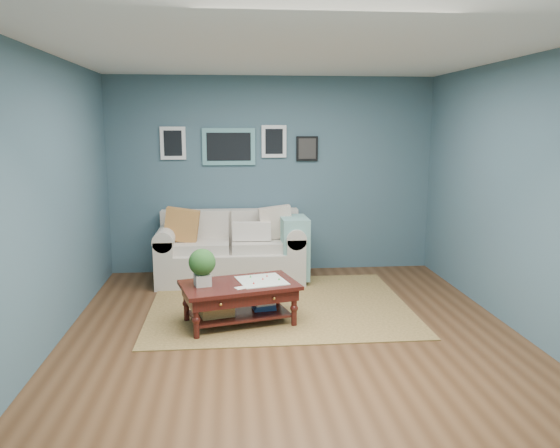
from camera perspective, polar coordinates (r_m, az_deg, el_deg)
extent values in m
plane|color=brown|center=(5.50, 1.34, -11.52)|extent=(5.00, 5.00, 0.00)
plane|color=white|center=(5.14, 1.47, 17.63)|extent=(5.00, 5.00, 0.00)
cube|color=#425F6A|center=(7.62, -0.80, 5.10)|extent=(4.50, 0.02, 2.70)
cube|color=#425F6A|center=(2.73, 7.55, -4.57)|extent=(4.50, 0.02, 2.70)
cube|color=#425F6A|center=(5.38, -23.18, 2.06)|extent=(0.02, 5.00, 2.70)
cube|color=#425F6A|center=(5.85, 23.87, 2.62)|extent=(0.02, 5.00, 2.70)
cube|color=#5E9C9D|center=(7.55, -5.38, 8.05)|extent=(0.72, 0.03, 0.50)
cube|color=black|center=(7.53, -5.38, 8.04)|extent=(0.60, 0.01, 0.38)
cube|color=white|center=(7.58, -11.12, 8.29)|extent=(0.34, 0.03, 0.44)
cube|color=white|center=(7.57, -0.63, 8.63)|extent=(0.34, 0.03, 0.44)
cube|color=black|center=(7.63, 2.85, 7.88)|extent=(0.30, 0.03, 0.34)
cube|color=brown|center=(6.32, -0.08, -8.51)|extent=(2.91, 2.33, 0.01)
cube|color=beige|center=(7.29, -5.17, -4.28)|extent=(1.42, 0.88, 0.42)
cube|color=beige|center=(7.53, -5.24, -0.31)|extent=(1.86, 0.22, 0.48)
cube|color=beige|center=(7.32, -11.72, -3.61)|extent=(0.24, 0.88, 0.62)
cube|color=beige|center=(7.32, 1.35, -3.39)|extent=(0.24, 0.88, 0.62)
cylinder|color=beige|center=(7.25, -11.81, -1.22)|extent=(0.26, 0.88, 0.26)
cylinder|color=beige|center=(7.25, 1.36, -1.00)|extent=(0.26, 0.88, 0.26)
cube|color=beige|center=(7.18, -8.24, -2.32)|extent=(0.72, 0.56, 0.13)
cube|color=beige|center=(7.18, -2.16, -2.22)|extent=(0.72, 0.56, 0.13)
cube|color=beige|center=(7.41, -8.19, 0.00)|extent=(0.72, 0.12, 0.36)
cube|color=beige|center=(7.41, -2.30, 0.10)|extent=(0.72, 0.12, 0.36)
cube|color=orange|center=(7.15, -10.22, -0.10)|extent=(0.48, 0.17, 0.48)
cube|color=silver|center=(7.22, -0.47, 0.16)|extent=(0.47, 0.18, 0.46)
cube|color=beige|center=(7.10, -2.96, -0.77)|extent=(0.50, 0.12, 0.24)
cube|color=#8AC1B9|center=(7.16, 1.47, -2.45)|extent=(0.34, 0.55, 0.80)
cube|color=black|center=(5.67, -4.28, -6.38)|extent=(1.30, 0.95, 0.04)
cube|color=black|center=(5.69, -4.27, -7.13)|extent=(1.21, 0.86, 0.12)
cube|color=black|center=(5.77, -4.24, -9.32)|extent=(1.09, 0.74, 0.02)
sphere|color=gold|center=(5.34, -6.21, -8.36)|extent=(0.03, 0.03, 0.03)
sphere|color=gold|center=(5.48, -0.61, -7.78)|extent=(0.03, 0.03, 0.03)
cylinder|color=black|center=(5.39, -8.76, -9.84)|extent=(0.06, 0.06, 0.40)
cylinder|color=black|center=(5.65, 1.48, -8.74)|extent=(0.06, 0.06, 0.40)
cylinder|color=black|center=(5.88, -9.76, -8.14)|extent=(0.06, 0.06, 0.40)
cylinder|color=black|center=(6.12, -0.32, -7.23)|extent=(0.06, 0.06, 0.40)
cube|color=beige|center=(5.61, -8.09, -5.80)|extent=(0.19, 0.19, 0.12)
sphere|color=#20521B|center=(5.56, -8.14, -3.97)|extent=(0.27, 0.27, 0.27)
cube|color=white|center=(5.73, -1.93, -5.93)|extent=(0.57, 0.57, 0.01)
cube|color=tan|center=(5.67, -6.65, -8.52)|extent=(0.38, 0.31, 0.19)
cube|color=navy|center=(5.84, -1.70, -8.36)|extent=(0.27, 0.23, 0.11)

